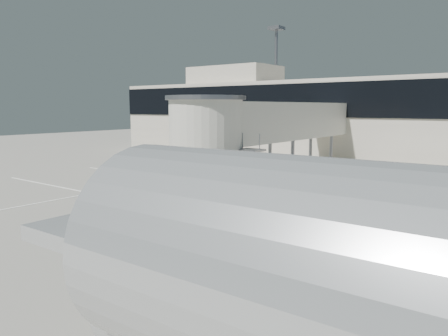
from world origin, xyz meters
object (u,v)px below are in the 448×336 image
Objects in this scene: box_cart_near at (188,223)px; ground_worker at (131,218)px; suitcase_cart at (393,217)px; box_cart_far at (169,195)px; baggage_tug at (315,197)px; belt_loader at (221,151)px.

ground_worker is (-1.63, -1.63, 0.30)m from box_cart_near.
box_cart_far reaches higher than suitcase_cart.
box_cart_far is (-11.23, -2.83, 0.09)m from suitcase_cart.
ground_worker is at bearing -133.51° from suitcase_cart.
baggage_tug is 0.65× the size of box_cart_near.
baggage_tug is at bearing -53.21° from belt_loader.
ground_worker is at bearing -57.02° from box_cart_far.
ground_worker is at bearing -72.31° from belt_loader.
box_cart_near is 2.22× the size of ground_worker.
baggage_tug is 0.65× the size of belt_loader.
baggage_tug is 24.39m from belt_loader.
baggage_tug is at bearing 161.76° from suitcase_cart.
box_cart_near reaches higher than suitcase_cart.
ground_worker is (-3.41, -9.84, 0.32)m from baggage_tug.
belt_loader reaches higher than suitcase_cart.
belt_loader is at bearing 130.80° from box_cart_near.
belt_loader reaches higher than box_cart_near.
ground_worker is at bearing -129.53° from box_cart_near.
ground_worker is (3.19, -5.42, 0.30)m from box_cart_far.
baggage_tug reaches higher than suitcase_cart.
belt_loader is (-23.29, 17.28, 0.19)m from suitcase_cart.
box_cart_far is at bearing -165.12° from suitcase_cart.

